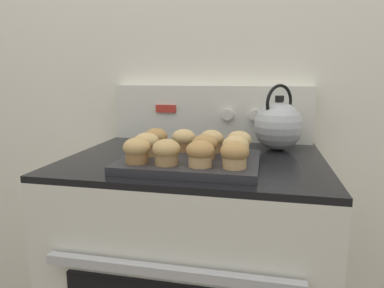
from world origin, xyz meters
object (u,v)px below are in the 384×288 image
muffin_r0_c2 (200,153)px  tea_kettle (279,125)px  muffin_r1_c3 (235,148)px  muffin_r2_c1 (184,140)px  stove_range (196,287)px  muffin_r2_c3 (239,142)px  muffin_r0_c3 (234,155)px  muffin_pan (191,162)px  muffin_r2_c2 (211,141)px  muffin_r1_c0 (147,144)px  muffin_r2_c0 (156,139)px  muffin_r0_c1 (166,152)px  muffin_r0_c0 (137,150)px  muffin_r1_c2 (205,146)px

muffin_r0_c2 → tea_kettle: bearing=60.4°
muffin_r1_c3 → muffin_r2_c1: same height
stove_range → muffin_r2_c3: muffin_r2_c3 is taller
muffin_r0_c2 → muffin_r0_c3: bearing=2.1°
muffin_pan → muffin_r2_c2: muffin_r2_c2 is taller
muffin_pan → muffin_r0_c2: bearing=-62.9°
stove_range → muffin_r0_c2: muffin_r0_c2 is taller
muffin_r0_c3 → muffin_r1_c0: size_ratio=1.00×
muffin_r2_c0 → muffin_r2_c3: same height
muffin_r0_c3 → muffin_r2_c3: (-0.00, 0.17, 0.00)m
muffin_r1_c3 → tea_kettle: 0.30m
muffin_r0_c1 → muffin_r0_c0: bearing=178.0°
muffin_r1_c0 → muffin_r0_c0: bearing=-88.8°
muffin_r1_c0 → muffin_r1_c2: size_ratio=1.00×
muffin_r0_c0 → muffin_pan: bearing=33.5°
muffin_r1_c3 → muffin_r2_c3: (0.00, 0.08, 0.00)m
muffin_r0_c0 → muffin_r0_c3: 0.26m
tea_kettle → muffin_r2_c0: bearing=-153.9°
stove_range → muffin_r1_c0: size_ratio=12.64×
muffin_r0_c0 → muffin_r0_c2: bearing=-0.8°
muffin_pan → stove_range: bearing=93.4°
muffin_pan → muffin_r0_c0: size_ratio=5.22×
muffin_r2_c1 → muffin_r1_c2: bearing=-45.8°
muffin_r2_c3 → tea_kettle: tea_kettle is taller
muffin_r0_c2 → muffin_r1_c0: same height
muffin_r0_c2 → muffin_r2_c0: same height
muffin_r1_c3 → muffin_r2_c2: 0.12m
muffin_r0_c2 → muffin_r1_c0: (-0.17, 0.09, 0.00)m
muffin_r2_c0 → muffin_r1_c0: bearing=-89.8°
muffin_r2_c0 → muffin_r2_c2: bearing=0.3°
muffin_pan → muffin_r0_c1: muffin_r0_c1 is taller
muffin_r2_c0 → muffin_r2_c1: 0.09m
muffin_r2_c3 → muffin_r2_c0: bearing=179.9°
muffin_r1_c3 → muffin_pan: bearing=-179.5°
muffin_pan → muffin_r1_c2: muffin_r1_c2 is taller
muffin_r2_c2 → tea_kettle: (0.20, 0.18, 0.03)m
muffin_r0_c0 → muffin_r1_c0: same height
muffin_r2_c2 → stove_range: bearing=151.9°
muffin_r2_c2 → muffin_r2_c3: same height
muffin_r0_c1 → muffin_r2_c1: (0.01, 0.17, 0.00)m
muffin_pan → tea_kettle: tea_kettle is taller
muffin_r0_c1 → muffin_pan: bearing=62.7°
muffin_r0_c0 → muffin_r2_c0: same height
stove_range → muffin_r1_c3: size_ratio=12.64×
muffin_r0_c0 → muffin_r1_c0: 0.08m
stove_range → muffin_r0_c0: muffin_r0_c0 is taller
muffin_pan → muffin_r2_c3: size_ratio=5.22×
muffin_r0_c3 → muffin_r1_c0: bearing=162.5°
stove_range → muffin_r2_c2: 0.52m
muffin_r0_c0 → tea_kettle: tea_kettle is taller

